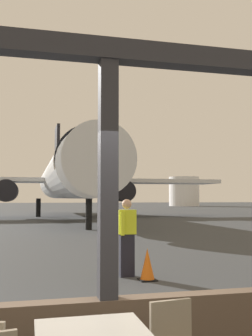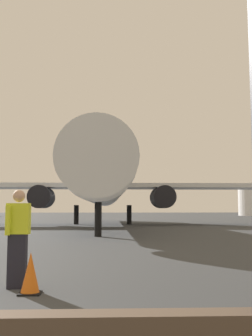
% 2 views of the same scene
% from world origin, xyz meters
% --- Properties ---
extents(ground_plane, '(220.00, 220.00, 0.00)m').
position_xyz_m(ground_plane, '(0.00, 40.00, 0.00)').
color(ground_plane, '#383A3D').
extents(window_frame, '(8.47, 0.24, 3.56)m').
position_xyz_m(window_frame, '(0.00, 0.00, 1.24)').
color(window_frame, brown).
rests_on(window_frame, ground).
extents(airplane, '(29.94, 33.09, 10.66)m').
position_xyz_m(airplane, '(2.41, 30.78, 3.68)').
color(airplane, silver).
rests_on(airplane, ground).
extents(ground_crew_worker, '(0.40, 0.48, 1.74)m').
position_xyz_m(ground_crew_worker, '(1.32, 4.51, 0.90)').
color(ground_crew_worker, black).
rests_on(ground_crew_worker, ground).
extents(traffic_cone, '(0.36, 0.36, 0.68)m').
position_xyz_m(traffic_cone, '(1.66, 4.00, 0.32)').
color(traffic_cone, orange).
rests_on(traffic_cone, ground).
extents(fuel_storage_tank, '(6.67, 6.67, 6.48)m').
position_xyz_m(fuel_storage_tank, '(32.72, 78.82, 3.24)').
color(fuel_storage_tank, white).
rests_on(fuel_storage_tank, ground).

